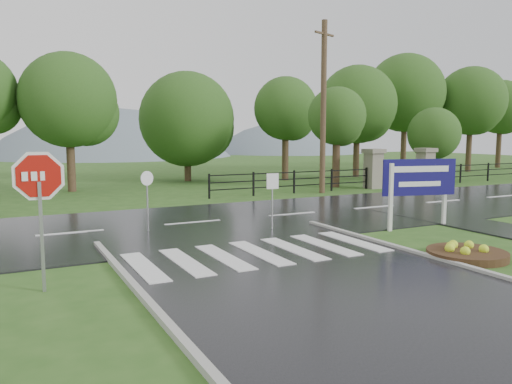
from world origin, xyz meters
TOP-DOWN VIEW (x-y plane):
  - ground at (0.00, 0.00)m, footprint 120.00×120.00m
  - main_road at (0.00, 10.00)m, footprint 90.00×8.00m
  - walkway at (8.50, 4.00)m, footprint 2.20×11.00m
  - crosswalk at (0.00, 5.00)m, footprint 6.50×2.80m
  - pillar_west at (13.00, 16.00)m, footprint 1.00×1.00m
  - pillar_east at (17.00, 16.00)m, footprint 1.00×1.00m
  - fence_west at (7.75, 16.00)m, footprint 9.58×0.08m
  - hills at (3.49, 65.00)m, footprint 102.00×48.00m
  - treeline at (1.00, 24.00)m, footprint 83.20×5.20m
  - stop_sign at (-5.16, 4.29)m, footprint 1.31×0.10m
  - estate_billboard at (6.36, 5.90)m, footprint 2.54×0.69m
  - flower_bed at (4.45, 2.34)m, footprint 1.94×1.94m
  - reg_sign_small at (1.89, 7.74)m, footprint 0.41×0.07m
  - reg_sign_round at (-1.79, 9.17)m, footprint 0.43×0.16m
  - utility_pole_east at (9.16, 15.50)m, footprint 1.51×0.63m
  - entrance_tree_left at (11.50, 17.50)m, footprint 3.33×3.33m
  - entrance_tree_right at (19.21, 17.50)m, footprint 3.36×3.36m

SIDE VIEW (x-z plane):
  - hills at x=3.49m, z-range -39.54..8.46m
  - ground at x=0.00m, z-range 0.00..0.00m
  - main_road at x=0.00m, z-range -0.02..0.02m
  - walkway at x=8.50m, z-range -0.02..0.02m
  - treeline at x=1.00m, z-range -5.00..5.00m
  - crosswalk at x=0.00m, z-range 0.05..0.07m
  - flower_bed at x=4.45m, z-range -0.05..0.34m
  - fence_west at x=7.75m, z-range 0.12..1.32m
  - pillar_west at x=13.00m, z-range 0.06..2.30m
  - pillar_east at x=17.00m, z-range 0.06..2.30m
  - reg_sign_round at x=-1.79m, z-range 0.29..2.23m
  - reg_sign_small at x=1.89m, z-range 0.41..2.25m
  - estate_billboard at x=6.36m, z-range 0.43..2.70m
  - stop_sign at x=-5.16m, z-range 0.56..3.50m
  - entrance_tree_right at x=19.21m, z-range 0.69..5.47m
  - entrance_tree_left at x=11.50m, z-range 1.18..6.95m
  - utility_pole_east at x=9.16m, z-range 0.07..8.89m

